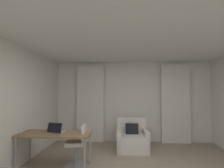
# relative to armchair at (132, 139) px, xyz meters

# --- Properties ---
(wall_window) EXTENTS (5.12, 0.06, 2.60)m
(wall_window) POSITION_rel_armchair_xyz_m (0.04, 0.87, 1.02)
(wall_window) COLOR silver
(wall_window) RESTS_ON ground
(ceiling) EXTENTS (5.12, 6.12, 0.06)m
(ceiling) POSITION_rel_armchair_xyz_m (0.04, -2.16, 2.35)
(ceiling) COLOR white
(ceiling) RESTS_ON wall_left
(curtain_left_panel) EXTENTS (0.90, 0.06, 2.50)m
(curtain_left_panel) POSITION_rel_armchair_xyz_m (-1.33, 0.74, 0.97)
(curtain_left_panel) COLOR silver
(curtain_left_panel) RESTS_ON ground
(curtain_right_panel) EXTENTS (0.90, 0.06, 2.50)m
(curtain_right_panel) POSITION_rel_armchair_xyz_m (1.42, 0.74, 0.97)
(curtain_right_panel) COLOR silver
(curtain_right_panel) RESTS_ON ground
(armchair) EXTENTS (0.86, 0.82, 0.85)m
(armchair) POSITION_rel_armchair_xyz_m (0.00, 0.00, 0.00)
(armchair) COLOR silver
(armchair) RESTS_ON ground
(desk) EXTENTS (1.49, 0.63, 0.72)m
(desk) POSITION_rel_armchair_xyz_m (-1.69, -1.25, 0.38)
(desk) COLOR olive
(desk) RESTS_ON ground
(desk_chair) EXTENTS (0.48, 0.48, 0.88)m
(desk_chair) POSITION_rel_armchair_xyz_m (-1.22, -1.16, 0.11)
(desk_chair) COLOR gray
(desk_chair) RESTS_ON ground
(laptop) EXTENTS (0.36, 0.30, 0.22)m
(laptop) POSITION_rel_armchair_xyz_m (-1.68, -1.22, 0.49)
(laptop) COLOR #ADADB2
(laptop) RESTS_ON desk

